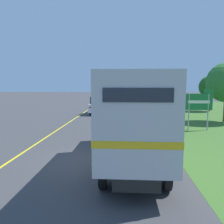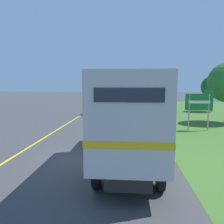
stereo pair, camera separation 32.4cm
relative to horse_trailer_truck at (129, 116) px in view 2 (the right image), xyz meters
The scene contains 12 objects.
ground_plane 2.65m from the horse_trailer_truck, 169.39° to the left, with size 200.00×200.00×0.00m, color #3D3D3F.
edge_line_yellow 12.60m from the horse_trailer_truck, 115.51° to the left, with size 0.12×50.44×0.01m, color yellow.
centre_dash_near 2.83m from the horse_trailer_truck, 147.80° to the left, with size 0.12×2.60×0.01m, color white.
centre_dash_mid_a 8.08m from the horse_trailer_truck, 102.20° to the left, with size 0.12×2.60×0.01m, color white.
centre_dash_mid_b 14.48m from the horse_trailer_truck, 96.62° to the left, with size 0.12×2.60×0.01m, color white.
centre_dash_far 21.01m from the horse_trailer_truck, 94.53° to the left, with size 0.12×2.60×0.01m, color white.
centre_dash_farthest 27.57m from the horse_trailer_truck, 93.45° to the left, with size 0.12×2.60×0.01m, color white.
horse_trailer_truck is the anchor object (origin of this frame).
lead_car_white 16.49m from the horse_trailer_truck, 102.04° to the left, with size 1.80×3.96×2.05m.
lead_car_white_ahead 26.41m from the horse_trailer_truck, 89.64° to the left, with size 1.80×4.24×1.86m.
highway_sign 8.95m from the horse_trailer_truck, 54.99° to the left, with size 1.98×0.09×3.05m.
roadside_tree_mid 22.36m from the horse_trailer_truck, 61.83° to the left, with size 2.85×2.85×4.55m.
Camera 2 is at (1.66, -9.30, 3.31)m, focal length 35.00 mm.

